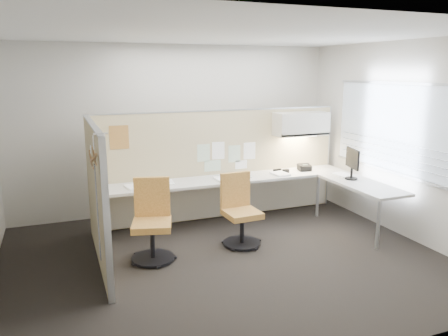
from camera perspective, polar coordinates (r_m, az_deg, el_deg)
name	(u,v)px	position (r m, az deg, el deg)	size (l,w,h in m)	color
floor	(225,259)	(5.77, 0.08, -11.80)	(5.50, 4.50, 0.01)	black
ceiling	(225,33)	(5.27, 0.09, 17.27)	(5.50, 4.50, 0.01)	white
wall_back	(177,130)	(7.46, -6.22, 5.02)	(5.50, 0.02, 2.80)	beige
wall_front	(333,204)	(3.40, 14.00, -4.53)	(5.50, 0.02, 2.80)	beige
wall_right	(402,140)	(6.82, 22.19, 3.44)	(0.02, 4.50, 2.80)	beige
window_pane	(401,129)	(6.78, 22.14, 4.69)	(0.01, 2.80, 1.30)	#919DA8
partition_back	(221,165)	(7.10, -0.46, 0.41)	(4.10, 0.06, 1.75)	tan
partition_left	(97,195)	(5.61, -16.29, -3.44)	(0.06, 2.20, 1.75)	tan
desk	(254,186)	(6.89, 3.91, -2.35)	(4.00, 2.07, 0.73)	beige
overhead_bin	(301,124)	(7.39, 10.00, 5.70)	(0.90, 0.36, 0.38)	beige
task_light_strip	(300,136)	(7.42, 9.94, 4.09)	(0.60, 0.06, 0.02)	#FFEABF
pinned_papers	(226,155)	(7.07, 0.24, 1.66)	(1.01, 0.00, 0.47)	#8CBF8C
poster	(119,137)	(6.58, -13.53, 3.91)	(0.28, 0.00, 0.35)	orange
chair_left	(152,223)	(5.68, -9.36, -7.08)	(0.59, 0.61, 1.03)	black
chair_right	(240,212)	(6.08, 2.07, -5.79)	(0.52, 0.52, 0.98)	black
monitor	(352,162)	(6.98, 16.41, 0.78)	(0.19, 0.45, 0.48)	black
phone	(304,168)	(7.46, 10.43, 0.06)	(0.24, 0.22, 0.12)	black
stapler	(277,170)	(7.30, 6.97, -0.31)	(0.14, 0.04, 0.05)	black
tape_dispenser	(286,171)	(7.25, 8.08, -0.38)	(0.10, 0.06, 0.06)	black
coat_hook	(94,169)	(4.51, -16.61, -0.14)	(0.18, 0.43, 1.30)	silver
paper_stack_0	(135,187)	(6.39, -11.60, -2.45)	(0.23, 0.30, 0.03)	white
paper_stack_1	(165,183)	(6.58, -7.66, -1.89)	(0.23, 0.30, 0.02)	white
paper_stack_2	(223,179)	(6.68, -0.10, -1.49)	(0.23, 0.30, 0.04)	white
paper_stack_3	(242,176)	(6.95, 2.34, -1.03)	(0.23, 0.30, 0.02)	white
paper_stack_4	(280,174)	(7.10, 7.35, -0.77)	(0.23, 0.30, 0.03)	white
paper_stack_5	(343,175)	(7.25, 15.26, -0.87)	(0.23, 0.30, 0.02)	white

